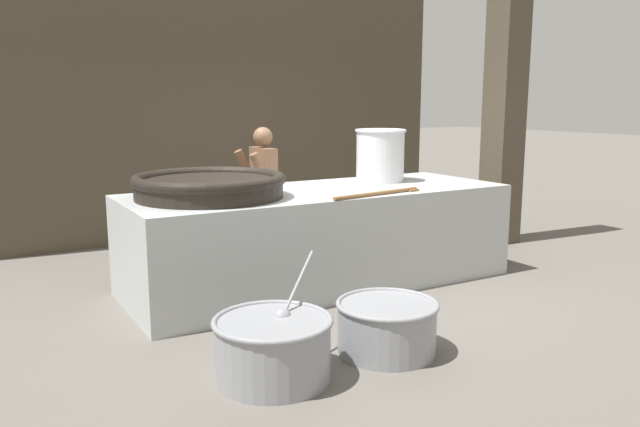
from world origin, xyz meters
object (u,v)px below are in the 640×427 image
Objects in this scene: giant_wok_near at (209,185)px; prep_bowl_vegetables at (273,346)px; prep_bowl_meat at (387,325)px; stock_pot at (380,154)px; cook at (263,191)px.

giant_wok_near reaches higher than prep_bowl_vegetables.
prep_bowl_vegetables is at bearing 179.08° from prep_bowl_meat.
stock_pot is 0.37× the size of cook.
giant_wok_near is at bearing 45.62° from cook.
stock_pot is 0.61× the size of prep_bowl_vegetables.
prep_bowl_meat is (0.94, -0.02, -0.02)m from prep_bowl_vegetables.
giant_wok_near is at bearing 81.77° from prep_bowl_vegetables.
giant_wok_near is 1.84× the size of prep_bowl_meat.
stock_pot reaches higher than prep_bowl_vegetables.
stock_pot is 0.75× the size of prep_bowl_meat.
cook is 3.11m from prep_bowl_vegetables.
giant_wok_near is at bearing 109.55° from prep_bowl_meat.
giant_wok_near is at bearing -174.74° from stock_pot.
cook is 2.05× the size of prep_bowl_meat.
cook reaches higher than stock_pot.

